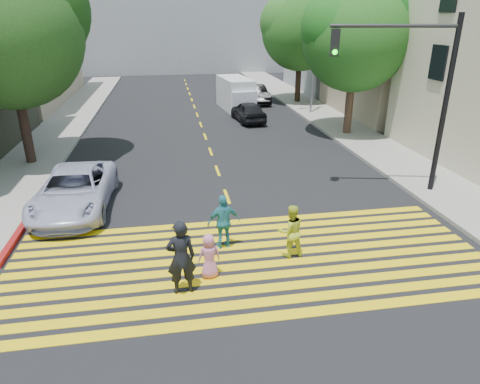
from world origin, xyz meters
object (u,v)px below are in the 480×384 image
object	(u,v)px
dark_car_near	(248,111)
pedestrian_extra	(224,222)
silver_car	(232,88)
traffic_signal	(415,82)
white_sedan	(75,190)
tree_left	(7,25)
tree_right_near	(358,31)
white_van	(236,95)
tree_right_far	(302,26)
dark_car_parked	(256,94)
pedestrian_woman	(291,231)
pedestrian_child	(209,256)
pedestrian_man	(181,258)

from	to	relation	value
dark_car_near	pedestrian_extra	bearing A→B (deg)	70.93
silver_car	traffic_signal	world-z (taller)	traffic_signal
pedestrian_extra	white_sedan	distance (m)	6.03
tree_left	tree_right_near	size ratio (longest dim) A/B	1.07
white_van	silver_car	bearing A→B (deg)	77.88
tree_left	tree_right_near	distance (m)	16.82
tree_right_far	dark_car_parked	world-z (taller)	tree_right_far
tree_right_near	dark_car_near	world-z (taller)	tree_right_near
white_van	traffic_signal	size ratio (longest dim) A/B	0.76
pedestrian_woman	tree_right_near	bearing A→B (deg)	-123.85
tree_left	dark_car_near	bearing A→B (deg)	31.23
tree_left	tree_right_near	world-z (taller)	tree_left
pedestrian_extra	dark_car_near	xyz separation A→B (m)	(3.77, 16.18, -0.17)
tree_right_far	pedestrian_child	world-z (taller)	tree_right_far
pedestrian_child	traffic_signal	size ratio (longest dim) A/B	0.19
pedestrian_man	silver_car	distance (m)	28.70
pedestrian_child	dark_car_parked	world-z (taller)	dark_car_parked
tree_left	pedestrian_woman	xyz separation A→B (m)	(9.53, -9.99, -5.28)
tree_right_far	pedestrian_man	xyz separation A→B (m)	(-10.22, -23.96, -4.74)
tree_right_far	pedestrian_extra	bearing A→B (deg)	-112.12
pedestrian_man	tree_right_far	bearing A→B (deg)	-119.60
tree_right_near	silver_car	world-z (taller)	tree_right_near
pedestrian_child	dark_car_parked	size ratio (longest dim) A/B	0.29
tree_left	pedestrian_woman	bearing A→B (deg)	-46.34
pedestrian_man	silver_car	world-z (taller)	pedestrian_man
tree_right_far	dark_car_parked	xyz separation A→B (m)	(-3.32, 0.57, -5.03)
silver_car	pedestrian_extra	bearing A→B (deg)	84.30
tree_right_far	pedestrian_woman	bearing A→B (deg)	-107.38
silver_car	traffic_signal	bearing A→B (deg)	101.22
dark_car_parked	white_sedan	bearing A→B (deg)	-122.05
tree_right_far	white_sedan	bearing A→B (deg)	-126.88
tree_left	dark_car_parked	xyz separation A→B (m)	(13.32, 13.28, -5.37)
white_sedan	traffic_signal	bearing A→B (deg)	-0.07
pedestrian_extra	dark_car_near	distance (m)	16.61
dark_car_near	white_sedan	bearing A→B (deg)	49.67
silver_car	white_van	world-z (taller)	white_van
tree_right_near	white_sedan	bearing A→B (deg)	-148.96
tree_right_near	traffic_signal	bearing A→B (deg)	-100.00
pedestrian_woman	pedestrian_child	world-z (taller)	pedestrian_woman
tree_right_near	silver_car	size ratio (longest dim) A/B	1.79
tree_left	white_van	xyz separation A→B (m)	(11.36, 11.00, -4.99)
pedestrian_extra	tree_right_far	bearing A→B (deg)	-120.94
pedestrian_woman	tree_left	bearing A→B (deg)	-50.97
tree_left	traffic_signal	xyz separation A→B (m)	(15.07, -6.04, -1.83)
tree_right_near	pedestrian_extra	size ratio (longest dim) A/B	5.00
pedestrian_man	silver_car	bearing A→B (deg)	-107.58
tree_right_near	pedestrian_man	world-z (taller)	tree_right_near
pedestrian_man	traffic_signal	distance (m)	10.62
tree_right_far	pedestrian_woman	size ratio (longest dim) A/B	5.41
tree_right_far	pedestrian_extra	world-z (taller)	tree_right_far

